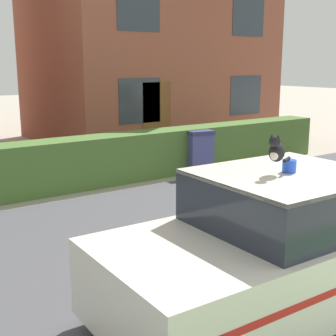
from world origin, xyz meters
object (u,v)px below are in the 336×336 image
at_px(house_right, 148,30).
at_px(wheelie_bin, 197,151).
at_px(police_car, 279,247).
at_px(cat, 276,150).

xyz_separation_m(house_right, wheelie_bin, (-2.27, -5.66, -3.27)).
relative_size(police_car, cat, 11.59).
distance_m(police_car, wheelie_bin, 6.55).
bearing_deg(police_car, house_right, -115.21).
xyz_separation_m(police_car, wheelie_bin, (3.38, 5.61, -0.18)).
height_order(police_car, house_right, house_right).
distance_m(house_right, wheelie_bin, 6.91).
bearing_deg(cat, wheelie_bin, -148.41).
bearing_deg(house_right, cat, -117.09).
height_order(police_car, wheelie_bin, police_car).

